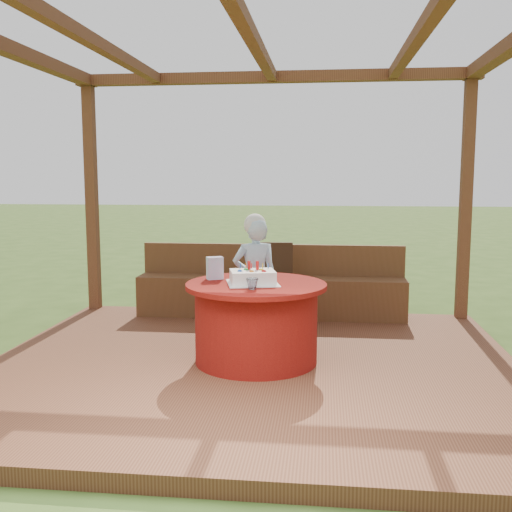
{
  "coord_description": "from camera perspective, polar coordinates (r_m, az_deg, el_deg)",
  "views": [
    {
      "loc": [
        0.59,
        -4.91,
        1.69
      ],
      "look_at": [
        0.0,
        0.25,
        1.0
      ],
      "focal_mm": 42.0,
      "sensor_mm": 36.0,
      "label": 1
    }
  ],
  "objects": [
    {
      "name": "deck",
      "position": [
        5.21,
        -0.32,
        -10.67
      ],
      "size": [
        4.5,
        4.0,
        0.12
      ],
      "primitive_type": "cube",
      "color": "brown",
      "rests_on": "ground"
    },
    {
      "name": "gift_bag",
      "position": [
        5.23,
        -3.94,
        -1.15
      ],
      "size": [
        0.16,
        0.14,
        0.2
      ],
      "primitive_type": "cube",
      "rotation": [
        0.0,
        0.0,
        0.42
      ],
      "color": "#ED99D1",
      "rests_on": "table"
    },
    {
      "name": "ground",
      "position": [
        5.23,
        -0.32,
        -11.3
      ],
      "size": [
        60.0,
        60.0,
        0.0
      ],
      "primitive_type": "plane",
      "color": "#324E1A",
      "rests_on": "ground"
    },
    {
      "name": "table",
      "position": [
        5.11,
        0.01,
        -6.29
      ],
      "size": [
        1.19,
        1.19,
        0.68
      ],
      "color": "maroon",
      "rests_on": "deck"
    },
    {
      "name": "elderly_woman",
      "position": [
        5.72,
        -0.1,
        -1.97
      ],
      "size": [
        0.49,
        0.4,
        1.22
      ],
      "color": "#9CCDE8",
      "rests_on": "deck"
    },
    {
      "name": "pergola",
      "position": [
        5.0,
        -0.34,
        15.82
      ],
      "size": [
        4.5,
        4.0,
        2.72
      ],
      "color": "brown",
      "rests_on": "deck"
    },
    {
      "name": "chair",
      "position": [
        6.4,
        1.63,
        -2.27
      ],
      "size": [
        0.44,
        0.44,
        0.87
      ],
      "color": "#331E10",
      "rests_on": "deck"
    },
    {
      "name": "drinking_glass",
      "position": [
        4.75,
        -0.36,
        -2.67
      ],
      "size": [
        0.13,
        0.13,
        0.09
      ],
      "primitive_type": "imported",
      "rotation": [
        0.0,
        0.0,
        -0.4
      ],
      "color": "white",
      "rests_on": "table"
    },
    {
      "name": "birthday_cake",
      "position": [
        5.02,
        -0.32,
        -2.0
      ],
      "size": [
        0.5,
        0.5,
        0.19
      ],
      "color": "white",
      "rests_on": "table"
    },
    {
      "name": "bench",
      "position": [
        6.78,
        1.41,
        -3.52
      ],
      "size": [
        3.0,
        0.42,
        0.8
      ],
      "color": "brown",
      "rests_on": "deck"
    }
  ]
}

